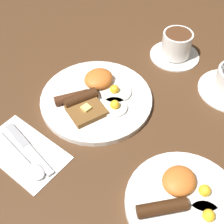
% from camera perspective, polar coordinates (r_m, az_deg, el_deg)
% --- Properties ---
extents(ground_plane, '(3.00, 3.00, 0.00)m').
position_cam_1_polar(ground_plane, '(0.80, -2.86, 1.98)').
color(ground_plane, '#4C301C').
extents(breakfast_plate_near, '(0.28, 0.28, 0.05)m').
position_cam_1_polar(breakfast_plate_near, '(0.79, -2.97, 2.72)').
color(breakfast_plate_near, white).
rests_on(breakfast_plate_near, ground_plane).
extents(breakfast_plate_far, '(0.23, 0.23, 0.05)m').
position_cam_1_polar(breakfast_plate_far, '(0.65, 13.02, -15.56)').
color(breakfast_plate_far, white).
rests_on(breakfast_plate_far, ground_plane).
extents(teacup_near, '(0.14, 0.14, 0.08)m').
position_cam_1_polar(teacup_near, '(0.93, 11.63, 11.68)').
color(teacup_near, white).
rests_on(teacup_near, ground_plane).
extents(napkin, '(0.14, 0.21, 0.01)m').
position_cam_1_polar(napkin, '(0.72, -15.68, -7.16)').
color(napkin, white).
rests_on(napkin, ground_plane).
extents(knife, '(0.03, 0.18, 0.01)m').
position_cam_1_polar(knife, '(0.73, -15.40, -5.92)').
color(knife, silver).
rests_on(knife, napkin).
extents(spoon, '(0.03, 0.17, 0.01)m').
position_cam_1_polar(spoon, '(0.69, -14.66, -9.58)').
color(spoon, silver).
rests_on(spoon, napkin).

